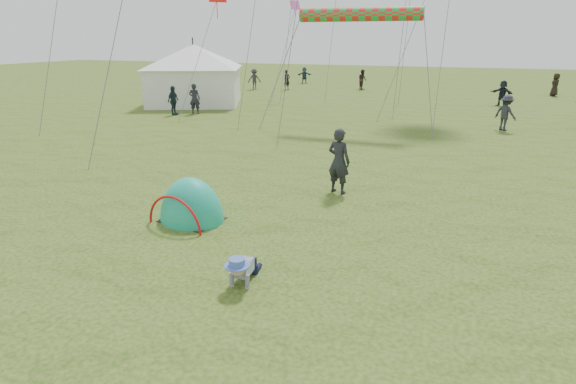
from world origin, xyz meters
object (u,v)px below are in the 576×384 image
(standing_adult, at_px, (339,161))
(event_marquee, at_px, (195,72))
(popup_tent, at_px, (192,220))
(crawling_toddler, at_px, (242,268))

(standing_adult, bearing_deg, event_marquee, -30.08)
(popup_tent, relative_size, standing_adult, 1.15)
(standing_adult, bearing_deg, popup_tent, 66.13)
(crawling_toddler, distance_m, event_marquee, 25.03)
(popup_tent, xyz_separation_m, standing_adult, (2.94, 3.34, 0.96))
(crawling_toddler, height_order, popup_tent, popup_tent)
(crawling_toddler, xyz_separation_m, event_marquee, (-13.53, 20.98, 1.80))
(event_marquee, bearing_deg, crawling_toddler, -79.42)
(crawling_toddler, distance_m, popup_tent, 3.48)
(crawling_toddler, bearing_deg, event_marquee, 118.32)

